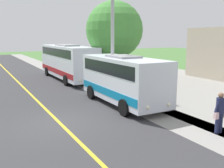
% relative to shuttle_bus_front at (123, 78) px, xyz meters
% --- Properties ---
extents(ground_plane, '(120.00, 120.00, 0.00)m').
position_rel_shuttle_bus_front_xyz_m(ground_plane, '(4.48, 1.58, -1.63)').
color(ground_plane, '#477238').
extents(road_surface, '(8.00, 100.00, 0.01)m').
position_rel_shuttle_bus_front_xyz_m(road_surface, '(4.48, 1.58, -1.63)').
color(road_surface, '#333335').
rests_on(road_surface, ground).
extents(sidewalk, '(2.40, 100.00, 0.01)m').
position_rel_shuttle_bus_front_xyz_m(sidewalk, '(-0.72, 1.58, -1.63)').
color(sidewalk, gray).
rests_on(sidewalk, ground).
extents(road_centre_line, '(0.16, 100.00, 0.00)m').
position_rel_shuttle_bus_front_xyz_m(road_centre_line, '(4.48, 1.58, -1.62)').
color(road_centre_line, gold).
rests_on(road_centre_line, ground).
extents(shuttle_bus_front, '(2.61, 6.95, 2.97)m').
position_rel_shuttle_bus_front_xyz_m(shuttle_bus_front, '(0.00, 0.00, 0.00)').
color(shuttle_bus_front, silver).
rests_on(shuttle_bus_front, ground).
extents(transit_bus_rear, '(2.68, 10.13, 3.30)m').
position_rel_shuttle_bus_front_xyz_m(transit_bus_rear, '(-0.03, -10.45, 0.18)').
color(transit_bus_rear, silver).
rests_on(transit_bus_rear, ground).
extents(pedestrian_with_bags, '(0.72, 0.34, 1.79)m').
position_rel_shuttle_bus_front_xyz_m(pedestrian_with_bags, '(-1.15, 6.10, -0.66)').
color(pedestrian_with_bags, '#1E2347').
rests_on(pedestrian_with_bags, ground).
extents(street_light_pole, '(1.97, 0.24, 8.36)m').
position_rel_shuttle_bus_front_xyz_m(street_light_pole, '(-0.40, -2.29, 2.96)').
color(street_light_pole, '#9E9EA3').
rests_on(street_light_pole, ground).
extents(tree_curbside, '(4.87, 4.87, 7.05)m').
position_rel_shuttle_bus_front_xyz_m(tree_curbside, '(-2.92, -6.41, 2.97)').
color(tree_curbside, brown).
rests_on(tree_curbside, ground).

